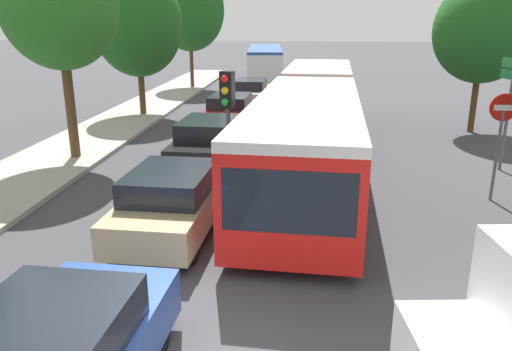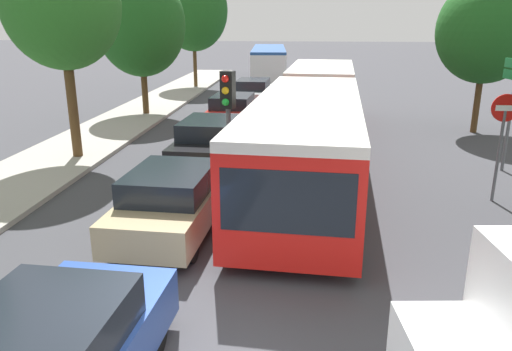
{
  "view_description": "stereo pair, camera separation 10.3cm",
  "coord_description": "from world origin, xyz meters",
  "px_view_note": "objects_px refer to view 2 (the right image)",
  "views": [
    {
      "loc": [
        1.2,
        -5.68,
        4.62
      ],
      "look_at": [
        0.2,
        5.06,
        1.2
      ],
      "focal_mm": 35.0,
      "sensor_mm": 36.0,
      "label": 1
    },
    {
      "loc": [
        1.3,
        -5.67,
        4.62
      ],
      "look_at": [
        0.2,
        5.06,
        1.2
      ],
      "focal_mm": 35.0,
      "sensor_mm": 36.0,
      "label": 2
    }
  ],
  "objects_px": {
    "traffic_light": "(228,108)",
    "tree_left_mid": "(61,5)",
    "queued_car_red": "(233,111)",
    "queued_car_silver": "(253,93)",
    "queued_car_tan": "(172,201)",
    "queued_car_black": "(211,142)",
    "tree_right_mid": "(487,33)",
    "articulated_bus": "(314,114)",
    "city_bus_rear": "(269,61)",
    "tree_left_distant": "(194,12)",
    "tree_left_far": "(141,27)",
    "no_entry_sign": "(502,131)"
  },
  "relations": [
    {
      "from": "queued_car_red",
      "to": "articulated_bus",
      "type": "bearing_deg",
      "value": -140.55
    },
    {
      "from": "queued_car_black",
      "to": "tree_right_mid",
      "type": "xyz_separation_m",
      "value": [
        10.12,
        5.93,
        3.25
      ]
    },
    {
      "from": "city_bus_rear",
      "to": "tree_left_far",
      "type": "xyz_separation_m",
      "value": [
        -4.76,
        -16.2,
        2.84
      ]
    },
    {
      "from": "city_bus_rear",
      "to": "tree_left_distant",
      "type": "relative_size",
      "value": 1.46
    },
    {
      "from": "articulated_bus",
      "to": "no_entry_sign",
      "type": "bearing_deg",
      "value": 54.58
    },
    {
      "from": "queued_car_tan",
      "to": "traffic_light",
      "type": "bearing_deg",
      "value": -24.85
    },
    {
      "from": "queued_car_silver",
      "to": "tree_left_far",
      "type": "height_order",
      "value": "tree_left_far"
    },
    {
      "from": "tree_left_distant",
      "to": "queued_car_black",
      "type": "bearing_deg",
      "value": -76.19
    },
    {
      "from": "tree_left_mid",
      "to": "tree_left_far",
      "type": "relative_size",
      "value": 1.04
    },
    {
      "from": "articulated_bus",
      "to": "tree_left_mid",
      "type": "bearing_deg",
      "value": -78.8
    },
    {
      "from": "queued_car_red",
      "to": "queued_car_tan",
      "type": "bearing_deg",
      "value": -175.88
    },
    {
      "from": "queued_car_black",
      "to": "city_bus_rear",
      "type": "bearing_deg",
      "value": 2.61
    },
    {
      "from": "tree_left_distant",
      "to": "city_bus_rear",
      "type": "bearing_deg",
      "value": 53.87
    },
    {
      "from": "articulated_bus",
      "to": "tree_left_distant",
      "type": "bearing_deg",
      "value": -151.9
    },
    {
      "from": "queued_car_tan",
      "to": "queued_car_black",
      "type": "distance_m",
      "value": 5.44
    },
    {
      "from": "queued_car_black",
      "to": "queued_car_red",
      "type": "xyz_separation_m",
      "value": [
        -0.15,
        5.79,
        -0.04
      ]
    },
    {
      "from": "articulated_bus",
      "to": "queued_car_tan",
      "type": "relative_size",
      "value": 4.11
    },
    {
      "from": "queued_car_tan",
      "to": "tree_left_distant",
      "type": "height_order",
      "value": "tree_left_distant"
    },
    {
      "from": "tree_left_distant",
      "to": "tree_right_mid",
      "type": "distance_m",
      "value": 19.13
    },
    {
      "from": "queued_car_silver",
      "to": "no_entry_sign",
      "type": "distance_m",
      "value": 16.21
    },
    {
      "from": "tree_left_mid",
      "to": "city_bus_rear",
      "type": "bearing_deg",
      "value": 79.26
    },
    {
      "from": "no_entry_sign",
      "to": "tree_right_mid",
      "type": "relative_size",
      "value": 0.45
    },
    {
      "from": "queued_car_tan",
      "to": "traffic_light",
      "type": "distance_m",
      "value": 2.75
    },
    {
      "from": "queued_car_silver",
      "to": "traffic_light",
      "type": "height_order",
      "value": "traffic_light"
    },
    {
      "from": "tree_right_mid",
      "to": "traffic_light",
      "type": "bearing_deg",
      "value": -133.43
    },
    {
      "from": "queued_car_red",
      "to": "tree_left_distant",
      "type": "distance_m",
      "value": 13.86
    },
    {
      "from": "no_entry_sign",
      "to": "tree_left_mid",
      "type": "relative_size",
      "value": 0.4
    },
    {
      "from": "articulated_bus",
      "to": "tree_left_far",
      "type": "height_order",
      "value": "tree_left_far"
    },
    {
      "from": "queued_car_tan",
      "to": "queued_car_red",
      "type": "xyz_separation_m",
      "value": [
        -0.31,
        11.23,
        -0.02
      ]
    },
    {
      "from": "queued_car_silver",
      "to": "tree_left_far",
      "type": "bearing_deg",
      "value": 126.74
    },
    {
      "from": "queued_car_tan",
      "to": "queued_car_red",
      "type": "height_order",
      "value": "queued_car_tan"
    },
    {
      "from": "city_bus_rear",
      "to": "queued_car_red",
      "type": "bearing_deg",
      "value": 175.58
    },
    {
      "from": "traffic_light",
      "to": "tree_left_mid",
      "type": "distance_m",
      "value": 7.28
    },
    {
      "from": "queued_car_black",
      "to": "queued_car_silver",
      "type": "height_order",
      "value": "queued_car_black"
    },
    {
      "from": "no_entry_sign",
      "to": "queued_car_silver",
      "type": "bearing_deg",
      "value": -150.84
    },
    {
      "from": "tree_left_mid",
      "to": "traffic_light",
      "type": "bearing_deg",
      "value": -32.41
    },
    {
      "from": "city_bus_rear",
      "to": "queued_car_red",
      "type": "relative_size",
      "value": 2.66
    },
    {
      "from": "traffic_light",
      "to": "no_entry_sign",
      "type": "xyz_separation_m",
      "value": [
        6.87,
        0.94,
        -0.62
      ]
    },
    {
      "from": "articulated_bus",
      "to": "tree_left_distant",
      "type": "distance_m",
      "value": 19.09
    },
    {
      "from": "articulated_bus",
      "to": "no_entry_sign",
      "type": "xyz_separation_m",
      "value": [
        4.69,
        -3.79,
        0.36
      ]
    },
    {
      "from": "queued_car_red",
      "to": "queued_car_silver",
      "type": "height_order",
      "value": "queued_car_silver"
    },
    {
      "from": "articulated_bus",
      "to": "traffic_light",
      "type": "relative_size",
      "value": 5.25
    },
    {
      "from": "queued_car_silver",
      "to": "tree_left_distant",
      "type": "relative_size",
      "value": 0.55
    },
    {
      "from": "articulated_bus",
      "to": "queued_car_red",
      "type": "bearing_deg",
      "value": -139.56
    },
    {
      "from": "queued_car_black",
      "to": "no_entry_sign",
      "type": "bearing_deg",
      "value": -105.56
    },
    {
      "from": "tree_left_mid",
      "to": "tree_right_mid",
      "type": "height_order",
      "value": "tree_left_mid"
    },
    {
      "from": "articulated_bus",
      "to": "city_bus_rear",
      "type": "height_order",
      "value": "articulated_bus"
    },
    {
      "from": "tree_left_far",
      "to": "tree_right_mid",
      "type": "xyz_separation_m",
      "value": [
        14.91,
        -2.23,
        -0.2
      ]
    },
    {
      "from": "queued_car_tan",
      "to": "queued_car_silver",
      "type": "xyz_separation_m",
      "value": [
        -0.04,
        16.94,
        -0.02
      ]
    },
    {
      "from": "tree_right_mid",
      "to": "articulated_bus",
      "type": "bearing_deg",
      "value": -145.02
    }
  ]
}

